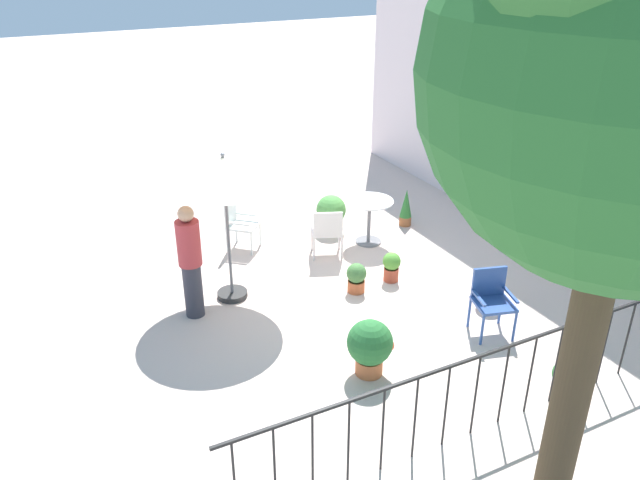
{
  "coord_description": "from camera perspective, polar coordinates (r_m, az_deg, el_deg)",
  "views": [
    {
      "loc": [
        7.29,
        -3.56,
        4.79
      ],
      "look_at": [
        0.0,
        0.11,
        0.82
      ],
      "focal_mm": 35.38,
      "sensor_mm": 36.0,
      "label": 1
    }
  ],
  "objects": [
    {
      "name": "potted_plant_1",
      "position": [
        7.59,
        4.55,
        -9.46
      ],
      "size": [
        0.55,
        0.56,
        0.72
      ],
      "color": "#BA6439",
      "rests_on": "ground"
    },
    {
      "name": "ground_plane",
      "position": [
        9.43,
        -0.61,
        -4.61
      ],
      "size": [
        60.0,
        60.0,
        0.0
      ],
      "primitive_type": "plane",
      "color": "beige"
    },
    {
      "name": "patio_chair_2",
      "position": [
        8.57,
        15.26,
        -4.98
      ],
      "size": [
        0.58,
        0.59,
        0.89
      ],
      "color": "#2C4D93",
      "rests_on": "ground"
    },
    {
      "name": "potted_plant_5",
      "position": [
        11.18,
        1.01,
        2.59
      ],
      "size": [
        0.53,
        0.53,
        0.66
      ],
      "color": "brown",
      "rests_on": "ground"
    },
    {
      "name": "standing_person",
      "position": [
        8.63,
        -11.64,
        -1.87
      ],
      "size": [
        0.4,
        0.4,
        1.64
      ],
      "color": "#33333D",
      "rests_on": "ground"
    },
    {
      "name": "potted_plant_6",
      "position": [
        9.3,
        15.0,
        -4.02
      ],
      "size": [
        0.36,
        0.36,
        0.56
      ],
      "color": "#AF4F30",
      "rests_on": "ground"
    },
    {
      "name": "terrace_railing",
      "position": [
        6.68,
        12.77,
        -12.8
      ],
      "size": [
        0.03,
        5.25,
        1.01
      ],
      "color": "black",
      "rests_on": "ground"
    },
    {
      "name": "potted_plant_2",
      "position": [
        7.83,
        21.34,
        -11.61
      ],
      "size": [
        0.32,
        0.32,
        0.47
      ],
      "color": "#B45B30",
      "rests_on": "ground"
    },
    {
      "name": "villa_facade",
      "position": [
        11.04,
        20.33,
        11.07
      ],
      "size": [
        10.61,
        0.3,
        4.51
      ],
      "primitive_type": "cube",
      "color": "silver",
      "rests_on": "ground"
    },
    {
      "name": "patio_umbrella_0",
      "position": [
        8.54,
        -8.71,
        6.28
      ],
      "size": [
        1.9,
        1.9,
        2.2
      ],
      "color": "#2D2D2D",
      "rests_on": "ground"
    },
    {
      "name": "potted_plant_0",
      "position": [
        9.64,
        6.48,
        -2.33
      ],
      "size": [
        0.28,
        0.28,
        0.47
      ],
      "color": "#B04830",
      "rests_on": "ground"
    },
    {
      "name": "cafe_table_0",
      "position": [
        10.68,
        4.48,
        2.43
      ],
      "size": [
        0.8,
        0.8,
        0.78
      ],
      "color": "white",
      "rests_on": "ground"
    },
    {
      "name": "potted_plant_3",
      "position": [
        9.31,
        3.3,
        -3.37
      ],
      "size": [
        0.3,
        0.3,
        0.46
      ],
      "color": "#C15B34",
      "rests_on": "ground"
    },
    {
      "name": "patio_chair_1",
      "position": [
        10.18,
        0.66,
        0.97
      ],
      "size": [
        0.6,
        0.63,
        0.84
      ],
      "color": "silver",
      "rests_on": "ground"
    },
    {
      "name": "potted_plant_4",
      "position": [
        11.49,
        7.78,
        2.91
      ],
      "size": [
        0.22,
        0.22,
        0.69
      ],
      "color": "#965532",
      "rests_on": "ground"
    },
    {
      "name": "patio_chair_0",
      "position": [
        10.56,
        -7.44,
        1.81
      ],
      "size": [
        0.64,
        0.65,
        0.92
      ],
      "color": "silver",
      "rests_on": "ground"
    }
  ]
}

